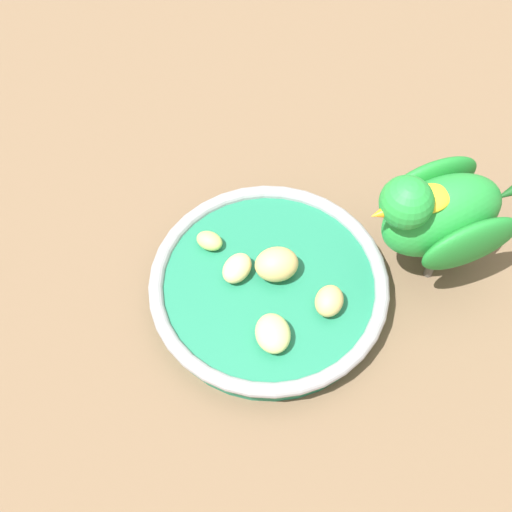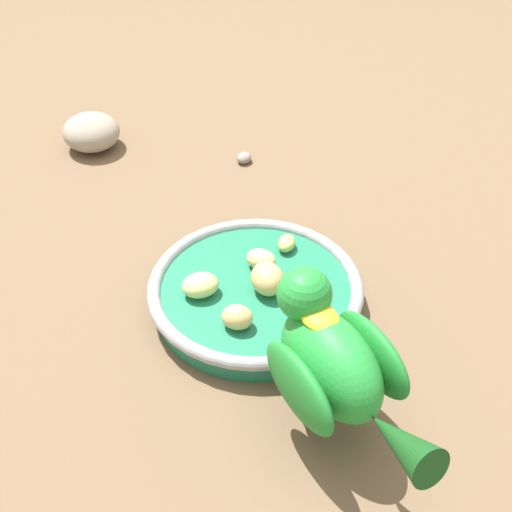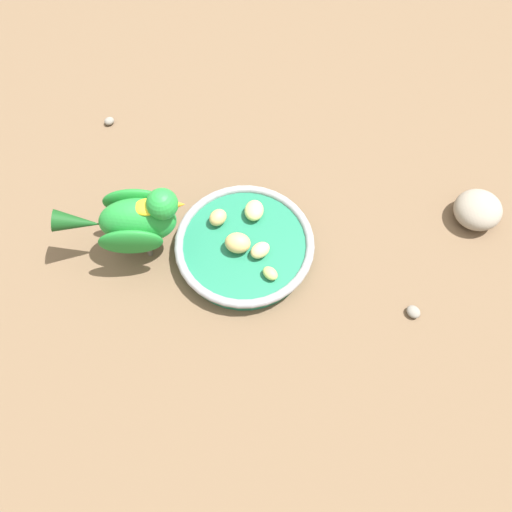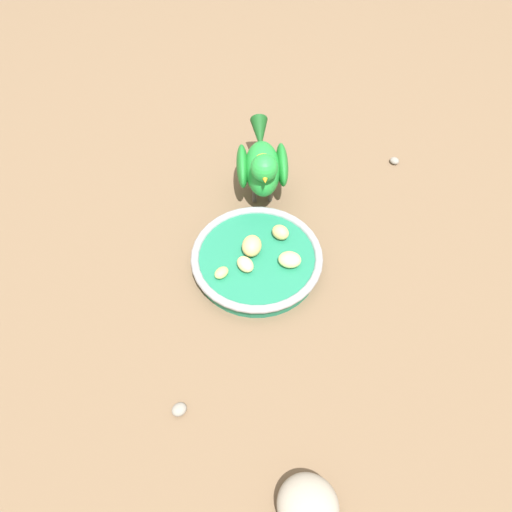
% 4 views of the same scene
% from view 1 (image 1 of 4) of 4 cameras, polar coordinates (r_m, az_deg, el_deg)
% --- Properties ---
extents(ground_plane, '(4.00, 4.00, 0.00)m').
position_cam_1_polar(ground_plane, '(0.68, 0.04, -4.38)').
color(ground_plane, brown).
extents(feeding_bowl, '(0.21, 0.21, 0.03)m').
position_cam_1_polar(feeding_bowl, '(0.67, 0.99, -2.47)').
color(feeding_bowl, '#1E7251').
rests_on(feeding_bowl, ground_plane).
extents(apple_piece_0, '(0.04, 0.04, 0.02)m').
position_cam_1_polar(apple_piece_0, '(0.66, -1.46, -0.94)').
color(apple_piece_0, '#E5C67F').
rests_on(apple_piece_0, feeding_bowl).
extents(apple_piece_1, '(0.03, 0.04, 0.02)m').
position_cam_1_polar(apple_piece_1, '(0.64, 5.63, -3.45)').
color(apple_piece_1, tan).
rests_on(apple_piece_1, feeding_bowl).
extents(apple_piece_2, '(0.04, 0.04, 0.02)m').
position_cam_1_polar(apple_piece_2, '(0.63, 1.30, -5.95)').
color(apple_piece_2, '#C6D17A').
rests_on(apple_piece_2, feeding_bowl).
extents(apple_piece_3, '(0.04, 0.04, 0.03)m').
position_cam_1_polar(apple_piece_3, '(0.65, 1.59, -0.64)').
color(apple_piece_3, tan).
rests_on(apple_piece_3, feeding_bowl).
extents(apple_piece_4, '(0.03, 0.03, 0.02)m').
position_cam_1_polar(apple_piece_4, '(0.68, -3.59, 1.17)').
color(apple_piece_4, '#B2CC66').
rests_on(apple_piece_4, feeding_bowl).
extents(parrot, '(0.19, 0.11, 0.14)m').
position_cam_1_polar(parrot, '(0.66, 14.40, 3.36)').
color(parrot, '#59544C').
rests_on(parrot, ground_plane).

